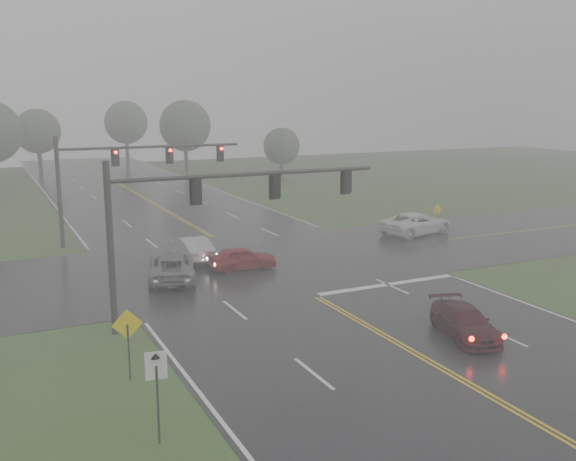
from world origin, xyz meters
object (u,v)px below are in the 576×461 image
sedan_maroon (464,337)px  sedan_silver (191,261)px  pickup_white (416,234)px  signal_gantry_near (200,207)px  signal_gantry_far (118,168)px  sedan_red (242,270)px  car_grey (172,280)px

sedan_maroon → sedan_silver: 18.71m
pickup_white → signal_gantry_near: (-20.35, -11.27, 5.19)m
signal_gantry_near → signal_gantry_far: size_ratio=1.00×
sedan_silver → signal_gantry_far: bearing=-70.6°
sedan_silver → sedan_maroon: bearing=108.5°
sedan_red → pickup_white: pickup_white is taller
sedan_red → signal_gantry_near: size_ratio=0.31×
pickup_white → signal_gantry_near: bearing=108.5°
car_grey → signal_gantry_far: bearing=-71.7°
sedan_silver → car_grey: (-2.28, -3.77, 0.00)m
sedan_maroon → pickup_white: size_ratio=0.75×
sedan_maroon → signal_gantry_near: bearing=159.4°
pickup_white → sedan_silver: bearing=81.3°
sedan_red → sedan_silver: sedan_silver is taller
pickup_white → sedan_maroon: bearing=138.1°
sedan_maroon → car_grey: size_ratio=0.82×
car_grey → pickup_white: 20.28m
sedan_silver → signal_gantry_far: 9.38m
sedan_red → signal_gantry_far: 12.79m
sedan_maroon → sedan_red: (-4.37, 14.22, 0.00)m
sedan_maroon → sedan_red: 14.87m
sedan_maroon → signal_gantry_far: (-9.25, 24.82, 5.24)m
sedan_maroon → signal_gantry_near: size_ratio=0.34×
sedan_maroon → signal_gantry_far: bearing=126.2°
car_grey → signal_gantry_near: size_ratio=0.41×
signal_gantry_near → sedan_silver: bearing=75.3°
car_grey → signal_gantry_near: (-0.54, -6.98, 5.19)m
sedan_maroon → pickup_white: bearing=74.3°
car_grey → sedan_silver: bearing=-105.6°
car_grey → signal_gantry_far: signal_gantry_far is taller
car_grey → sedan_maroon: bearing=137.9°
sedan_silver → car_grey: sedan_silver is taller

